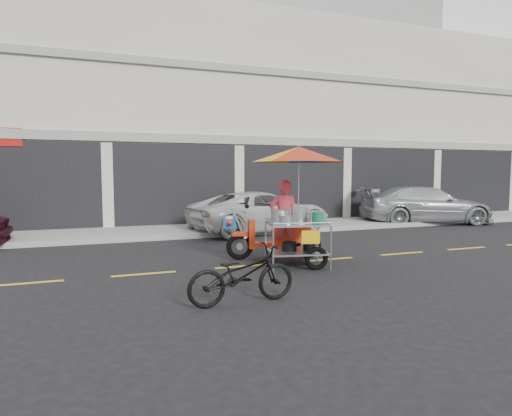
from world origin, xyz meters
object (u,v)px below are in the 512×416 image
object	(u,v)px
near_bicycle	(242,275)
white_pickup	(261,212)
food_vendor_rig	(292,189)
silver_pickup	(425,205)

from	to	relation	value
near_bicycle	white_pickup	bearing A→B (deg)	-26.25
near_bicycle	food_vendor_rig	distance (m)	3.23
white_pickup	near_bicycle	world-z (taller)	white_pickup
food_vendor_rig	near_bicycle	bearing A→B (deg)	-116.59
silver_pickup	near_bicycle	distance (m)	12.00
silver_pickup	near_bicycle	size ratio (longest dim) A/B	2.96
white_pickup	silver_pickup	world-z (taller)	silver_pickup
white_pickup	near_bicycle	distance (m)	7.70
white_pickup	silver_pickup	xyz separation A→B (m)	(6.68, 0.00, 0.05)
silver_pickup	food_vendor_rig	bearing A→B (deg)	136.54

